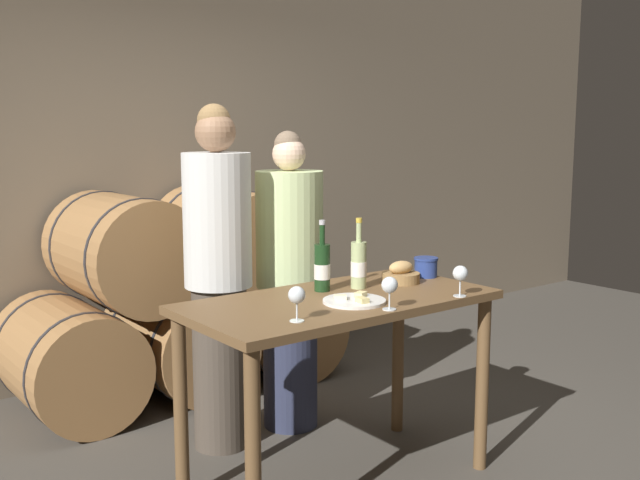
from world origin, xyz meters
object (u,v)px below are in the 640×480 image
cheese_plate (354,301)px  wine_bottle_red (322,267)px  wine_glass_left (390,286)px  blue_crock (426,266)px  person_right (290,281)px  tasting_table (339,326)px  wine_glass_far_left (297,296)px  person_left (218,276)px  wine_bottle_white (359,264)px  wine_glass_center (460,274)px  bread_basket (401,275)px

cheese_plate → wine_bottle_red: bearing=83.1°
wine_glass_left → cheese_plate: bearing=100.3°
blue_crock → person_right: bearing=124.0°
blue_crock → tasting_table: bearing=-171.9°
wine_glass_far_left → person_left: bearing=79.0°
cheese_plate → person_left: bearing=103.9°
person_left → wine_glass_left: size_ratio=12.47×
wine_glass_far_left → cheese_plate: bearing=15.1°
blue_crock → wine_glass_far_left: 1.11m
wine_bottle_white → wine_glass_center: 0.49m
tasting_table → wine_glass_center: 0.61m
person_right → wine_glass_far_left: person_right is taller
person_left → blue_crock: bearing=-35.7°
wine_bottle_red → tasting_table: bearing=-98.7°
tasting_table → wine_bottle_red: 0.30m
wine_bottle_white → blue_crock: bearing=-0.7°
tasting_table → wine_glass_center: wine_glass_center is taller
blue_crock → wine_glass_far_left: wine_glass_far_left is taller
wine_glass_center → wine_glass_far_left: bearing=173.5°
tasting_table → blue_crock: (0.66, 0.09, 0.19)m
wine_glass_center → tasting_table: bearing=144.8°
wine_bottle_red → wine_glass_left: (0.00, -0.47, -0.01)m
wine_glass_far_left → wine_bottle_red: bearing=42.0°
wine_glass_center → person_right: bearing=102.0°
person_left → person_right: 0.46m
bread_basket → cheese_plate: bearing=-158.1°
wine_glass_left → tasting_table: bearing=94.6°
person_left → cheese_plate: bearing=-76.1°
wine_glass_left → bread_basket: bearing=41.4°
person_left → cheese_plate: (0.21, -0.84, -0.00)m
wine_bottle_white → wine_glass_center: bearing=-58.9°
wine_glass_far_left → wine_glass_left: same height
tasting_table → person_right: (0.23, 0.72, 0.06)m
blue_crock → bread_basket: bread_basket is taller
bread_basket → wine_glass_center: size_ratio=1.32×
bread_basket → wine_glass_center: wine_glass_center is taller
blue_crock → cheese_plate: bearing=-162.3°
wine_glass_center → wine_bottle_red: bearing=132.0°
person_left → blue_crock: (0.88, -0.63, 0.05)m
wine_glass_left → blue_crock: bearing=32.6°
person_right → bread_basket: (0.22, -0.66, 0.11)m
tasting_table → wine_bottle_red: wine_bottle_red is taller
wine_glass_far_left → wine_bottle_white: bearing=28.3°
person_left → tasting_table: bearing=-73.2°
person_left → wine_bottle_red: (0.24, -0.57, 0.10)m
wine_glass_left → wine_glass_center: bearing=-1.5°
tasting_table → cheese_plate: size_ratio=5.13×
person_right → wine_bottle_white: (-0.03, -0.62, 0.19)m
wine_glass_far_left → tasting_table: bearing=29.3°
wine_glass_far_left → blue_crock: bearing=16.8°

